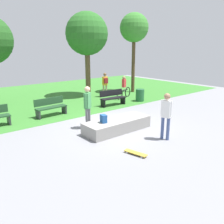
% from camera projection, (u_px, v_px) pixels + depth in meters
% --- Properties ---
extents(ground_plane, '(28.00, 28.00, 0.00)m').
position_uv_depth(ground_plane, '(112.00, 126.00, 10.51)').
color(ground_plane, gray).
extents(grass_lawn, '(26.60, 11.97, 0.01)m').
position_uv_depth(grass_lawn, '(39.00, 97.00, 16.47)').
color(grass_lawn, '#387A2D').
rests_on(grass_lawn, ground_plane).
extents(concrete_ledge, '(2.92, 1.06, 0.49)m').
position_uv_depth(concrete_ledge, '(117.00, 125.00, 9.83)').
color(concrete_ledge, gray).
rests_on(concrete_ledge, ground_plane).
extents(backpack_on_ledge, '(0.25, 0.32, 0.32)m').
position_uv_depth(backpack_on_ledge, '(104.00, 119.00, 9.32)').
color(backpack_on_ledge, '#1E4C8C').
rests_on(backpack_on_ledge, concrete_ledge).
extents(skater_performing_trick, '(0.28, 0.42, 1.78)m').
position_uv_depth(skater_performing_trick, '(166.00, 113.00, 8.70)').
color(skater_performing_trick, '#3F5184').
rests_on(skater_performing_trick, ground_plane).
extents(skater_watching, '(0.38, 0.33, 1.82)m').
position_uv_depth(skater_watching, '(88.00, 104.00, 9.92)').
color(skater_watching, slate).
rests_on(skater_watching, ground_plane).
extents(skateboard_by_ledge, '(0.37, 0.82, 0.08)m').
position_uv_depth(skateboard_by_ledge, '(136.00, 153.00, 7.67)').
color(skateboard_by_ledge, gold).
rests_on(skateboard_by_ledge, ground_plane).
extents(park_bench_far_left, '(1.63, 0.57, 0.91)m').
position_uv_depth(park_bench_far_left, '(112.00, 97.00, 14.08)').
color(park_bench_far_left, black).
rests_on(park_bench_far_left, ground_plane).
extents(park_bench_near_path, '(1.63, 0.57, 0.91)m').
position_uv_depth(park_bench_near_path, '(51.00, 107.00, 11.91)').
color(park_bench_near_path, '#1E4223').
rests_on(park_bench_near_path, ground_plane).
extents(tree_slender_maple, '(2.88, 2.88, 5.69)m').
position_uv_depth(tree_slender_maple, '(87.00, 34.00, 15.93)').
color(tree_slender_maple, brown).
rests_on(tree_slender_maple, grass_lawn).
extents(tree_young_birch, '(2.10, 2.10, 5.81)m').
position_uv_depth(tree_young_birch, '(134.00, 29.00, 17.21)').
color(tree_young_birch, '#4C3823').
rests_on(tree_young_birch, grass_lawn).
extents(trash_bin, '(0.54, 0.54, 0.78)m').
position_uv_depth(trash_bin, '(140.00, 95.00, 15.19)').
color(trash_bin, '#1E592D').
rests_on(trash_bin, ground_plane).
extents(pedestrian_with_backpack, '(0.42, 0.39, 1.68)m').
position_uv_depth(pedestrian_with_backpack, '(105.00, 83.00, 16.36)').
color(pedestrian_with_backpack, tan).
rests_on(pedestrian_with_backpack, ground_plane).
extents(cyclist_on_bicycle, '(1.74, 0.63, 1.52)m').
position_uv_depth(cyclist_on_bicycle, '(124.00, 89.00, 16.04)').
color(cyclist_on_bicycle, black).
rests_on(cyclist_on_bicycle, ground_plane).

